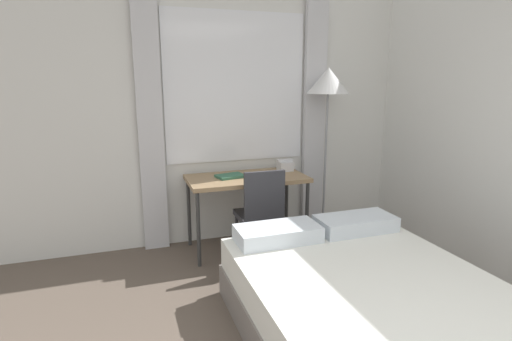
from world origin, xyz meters
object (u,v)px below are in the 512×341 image
(desk, at_px, (247,183))
(bed, at_px, (373,313))
(standing_lamp, at_px, (328,89))
(telephone, at_px, (285,166))
(desk_chair, at_px, (261,210))
(book, at_px, (230,176))

(desk, bearing_deg, bed, -80.66)
(desk, height_order, standing_lamp, standing_lamp)
(bed, xyz_separation_m, telephone, (0.17, 1.87, 0.56))
(telephone, bearing_deg, desk_chair, -134.57)
(desk_chair, height_order, book, desk_chair)
(desk_chair, distance_m, bed, 1.48)
(telephone, bearing_deg, bed, -95.25)
(desk_chair, bearing_deg, standing_lamp, 24.87)
(bed, xyz_separation_m, book, (-0.45, 1.77, 0.52))
(standing_lamp, xyz_separation_m, telephone, (-0.45, 0.04, -0.78))
(desk, height_order, book, book)
(desk, distance_m, book, 0.18)
(desk, xyz_separation_m, desk_chair, (0.04, -0.31, -0.19))
(bed, height_order, telephone, telephone)
(desk, distance_m, bed, 1.83)
(desk, height_order, telephone, telephone)
(book, bearing_deg, desk_chair, -58.97)
(bed, distance_m, book, 1.90)
(desk, relative_size, telephone, 7.11)
(book, bearing_deg, telephone, 8.84)
(standing_lamp, bearing_deg, book, -177.13)
(desk_chair, bearing_deg, desk, 98.11)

